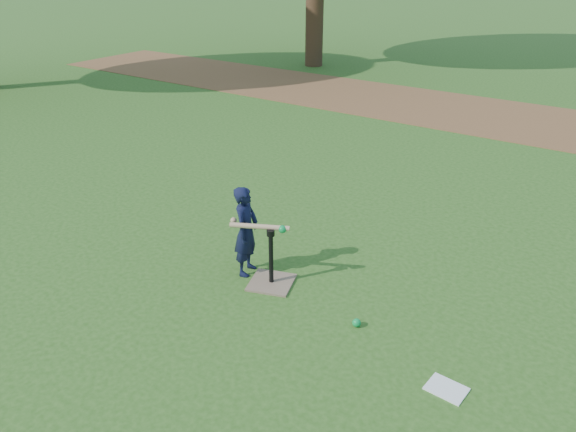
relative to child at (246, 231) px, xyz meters
The scene contains 7 objects.
ground 0.68m from the child, ahead, with size 80.00×80.00×0.00m, color #285116.
dirt_strip 7.58m from the child, 86.37° to the left, with size 24.00×3.00×0.01m, color brown.
child is the anchor object (origin of this frame).
wiffle_ball_ground 1.49m from the child, ahead, with size 0.08×0.08×0.08m, color #0D923F.
clipboard 2.47m from the child, 11.87° to the right, with size 0.30×0.23×0.01m, color white.
batting_tee 0.51m from the child, ahead, with size 0.55×0.55×0.61m.
swing_action 0.28m from the child, 11.34° to the right, with size 0.61×0.31×0.08m.
Camera 1 is at (2.79, -4.02, 3.13)m, focal length 35.00 mm.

